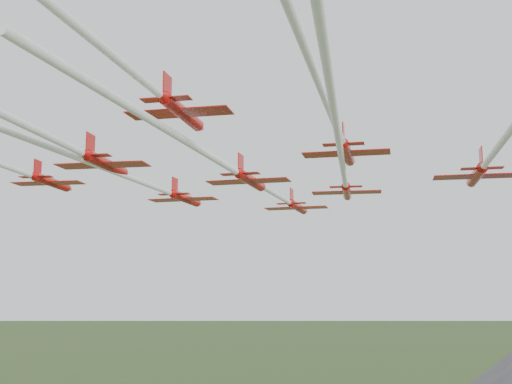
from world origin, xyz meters
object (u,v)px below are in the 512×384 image
at_px(jet_lead, 283,198).
at_px(jet_row4_right, 331,113).
at_px(jet_row2_right, 343,166).
at_px(jet_row3_mid, 220,162).
at_px(jet_row3_right, 494,153).
at_px(jet_trail_solo, 83,31).
at_px(jet_row4_left, 30,127).
at_px(jet_row2_left, 125,176).

relative_size(jet_lead, jet_row4_right, 0.86).
distance_m(jet_row2_right, jet_row3_mid, 12.48).
xyz_separation_m(jet_row3_right, jet_row4_right, (-9.41, -15.69, 0.84)).
xyz_separation_m(jet_lead, jet_row4_right, (20.46, -35.77, 0.28)).
bearing_deg(jet_lead, jet_trail_solo, -87.68).
bearing_deg(jet_lead, jet_row3_mid, -89.25).
xyz_separation_m(jet_row3_mid, jet_row4_left, (-7.79, -16.71, 0.49)).
height_order(jet_row2_left, jet_trail_solo, jet_trail_solo).
distance_m(jet_row3_mid, jet_row4_right, 17.60).
relative_size(jet_row2_right, jet_row4_left, 1.03).
height_order(jet_lead, jet_row2_left, jet_lead).
height_order(jet_row2_right, jet_trail_solo, jet_trail_solo).
distance_m(jet_row2_left, jet_row4_left, 20.00).
bearing_deg(jet_row3_right, jet_lead, 130.52).
relative_size(jet_row4_left, jet_row4_right, 1.10).
xyz_separation_m(jet_row4_left, jet_row4_right, (22.69, 7.37, 0.09)).
xyz_separation_m(jet_row2_right, jet_row4_left, (-17.49, -24.56, 0.35)).
xyz_separation_m(jet_row3_mid, jet_row3_right, (24.32, 6.34, -0.27)).
bearing_deg(jet_lead, jet_row2_right, -61.71).
distance_m(jet_row3_right, jet_row4_right, 18.31).
height_order(jet_row3_right, jet_row4_right, jet_row4_right).
distance_m(jet_lead, jet_row3_mid, 27.00).
distance_m(jet_row3_mid, jet_row4_left, 18.44).
bearing_deg(jet_row2_left, jet_trail_solo, -67.12).
bearing_deg(jet_trail_solo, jet_row3_right, 48.70).
height_order(jet_lead, jet_row4_right, jet_lead).
bearing_deg(jet_row2_right, jet_lead, 111.60).
bearing_deg(jet_row3_mid, jet_row4_left, -126.68).
bearing_deg(jet_row2_left, jet_row3_right, -6.10).
bearing_deg(jet_row4_left, jet_lead, 69.85).
xyz_separation_m(jet_row2_left, jet_row4_left, (5.71, -19.16, 0.30)).
bearing_deg(jet_row4_right, jet_row4_left, -176.43).
distance_m(jet_row3_mid, jet_trail_solo, 28.42).
height_order(jet_lead, jet_row2_right, jet_lead).
xyz_separation_m(jet_row2_left, jet_row4_right, (28.40, -11.79, 0.39)).
bearing_deg(jet_trail_solo, jet_row2_left, 110.30).
relative_size(jet_lead, jet_row3_right, 0.93).
bearing_deg(jet_row2_left, jet_row3_mid, -22.27).
height_order(jet_lead, jet_trail_solo, jet_trail_solo).
relative_size(jet_row2_right, jet_trail_solo, 1.01).
distance_m(jet_row2_left, jet_row3_right, 38.01).
distance_m(jet_row2_right, jet_row4_right, 17.97).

